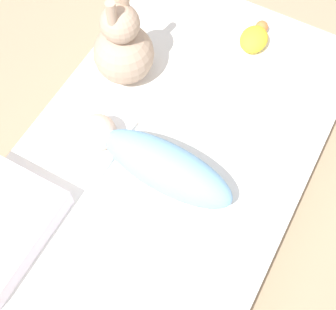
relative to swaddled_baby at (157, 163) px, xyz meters
The scene contains 6 objects.
ground_plane 0.32m from the swaddled_baby, ahead, with size 12.00×12.00×0.00m, color #9E8466.
bed_mattress 0.22m from the swaddled_baby, ahead, with size 1.44×0.90×0.23m.
burp_cloth 0.23m from the swaddled_baby, 90.02° to the left, with size 0.24×0.14×0.02m.
swaddled_baby is the anchor object (origin of this frame).
bunny_plush 0.42m from the swaddled_baby, 44.82° to the left, with size 0.21×0.21×0.37m.
turtle_plush 0.64m from the swaddled_baby, ahead, with size 0.16×0.10×0.07m.
Camera 1 is at (-0.65, -0.35, 1.59)m, focal length 50.00 mm.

